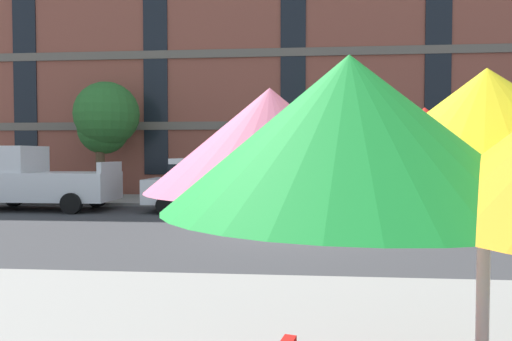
{
  "coord_description": "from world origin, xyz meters",
  "views": [
    {
      "loc": [
        0.09,
        -11.22,
        1.92
      ],
      "look_at": [
        -1.14,
        3.2,
        1.4
      ],
      "focal_mm": 31.93,
      "sensor_mm": 36.0,
      "label": 1
    }
  ],
  "objects_px": {
    "street_tree_left": "(106,120)",
    "pickup_white": "(34,180)",
    "sedan_white": "(211,183)",
    "patio_umbrella": "(486,138)",
    "sedan_white_midblock": "(416,184)"
  },
  "relations": [
    {
      "from": "street_tree_left",
      "to": "pickup_white",
      "type": "bearing_deg",
      "value": -105.51
    },
    {
      "from": "pickup_white",
      "to": "sedan_white",
      "type": "xyz_separation_m",
      "value": [
        6.2,
        -0.0,
        -0.08
      ]
    },
    {
      "from": "sedan_white",
      "to": "patio_umbrella",
      "type": "relative_size",
      "value": 1.36
    },
    {
      "from": "sedan_white_midblock",
      "to": "street_tree_left",
      "type": "xyz_separation_m",
      "value": [
        -11.81,
        3.66,
        2.42
      ]
    },
    {
      "from": "sedan_white",
      "to": "patio_umbrella",
      "type": "distance_m",
      "value": 13.26
    },
    {
      "from": "patio_umbrella",
      "to": "street_tree_left",
      "type": "bearing_deg",
      "value": 118.38
    },
    {
      "from": "sedan_white",
      "to": "sedan_white_midblock",
      "type": "bearing_deg",
      "value": 0.0
    },
    {
      "from": "pickup_white",
      "to": "sedan_white",
      "type": "distance_m",
      "value": 6.2
    },
    {
      "from": "sedan_white",
      "to": "pickup_white",
      "type": "bearing_deg",
      "value": 180.0
    },
    {
      "from": "pickup_white",
      "to": "sedan_white_midblock",
      "type": "relative_size",
      "value": 1.16
    },
    {
      "from": "sedan_white",
      "to": "street_tree_left",
      "type": "height_order",
      "value": "street_tree_left"
    },
    {
      "from": "pickup_white",
      "to": "sedan_white_midblock",
      "type": "distance_m",
      "value": 12.83
    },
    {
      "from": "sedan_white_midblock",
      "to": "pickup_white",
      "type": "bearing_deg",
      "value": 180.0
    },
    {
      "from": "sedan_white_midblock",
      "to": "street_tree_left",
      "type": "distance_m",
      "value": 12.6
    },
    {
      "from": "street_tree_left",
      "to": "patio_umbrella",
      "type": "height_order",
      "value": "street_tree_left"
    }
  ]
}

